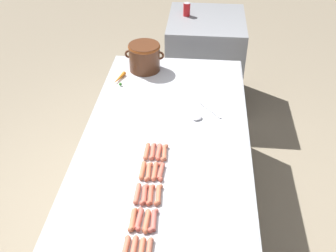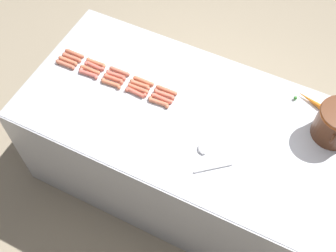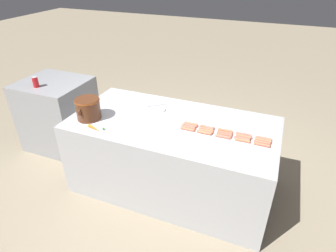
{
  "view_description": "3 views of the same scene",
  "coord_description": "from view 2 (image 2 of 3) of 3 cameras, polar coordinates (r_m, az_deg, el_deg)",
  "views": [
    {
      "loc": [
        0.2,
        -1.97,
        2.39
      ],
      "look_at": [
        0.02,
        -0.02,
        0.91
      ],
      "focal_mm": 42.87,
      "sensor_mm": 36.0,
      "label": 1
    },
    {
      "loc": [
        1.36,
        0.54,
        2.93
      ],
      "look_at": [
        0.13,
        -0.07,
        0.82
      ],
      "focal_mm": 45.43,
      "sensor_mm": 36.0,
      "label": 2
    },
    {
      "loc": [
        -2.3,
        -0.88,
        2.24
      ],
      "look_at": [
        -0.11,
        0.0,
        0.84
      ],
      "focal_mm": 30.53,
      "sensor_mm": 36.0,
      "label": 3
    }
  ],
  "objects": [
    {
      "name": "ground_plane",
      "position": [
        3.28,
        2.11,
        -6.63
      ],
      "size": [
        20.0,
        20.0,
        0.0
      ],
      "primitive_type": "plane",
      "color": "gray"
    },
    {
      "name": "griddle_counter",
      "position": [
        2.92,
        2.37,
        -3.0
      ],
      "size": [
        1.05,
        2.06,
        0.83
      ],
      "color": "#ADAFB5",
      "rests_on": "ground_plane"
    },
    {
      "name": "hot_dog_0",
      "position": [
        2.92,
        -12.43,
        9.47
      ],
      "size": [
        0.03,
        0.15,
        0.03
      ],
      "color": "#CA6B4E",
      "rests_on": "griddle_counter"
    },
    {
      "name": "hot_dog_1",
      "position": [
        2.84,
        -9.64,
        8.37
      ],
      "size": [
        0.03,
        0.15,
        0.03
      ],
      "color": "#CC714D",
      "rests_on": "griddle_counter"
    },
    {
      "name": "hot_dog_2",
      "position": [
        2.77,
        -6.52,
        7.31
      ],
      "size": [
        0.03,
        0.15,
        0.03
      ],
      "color": "#CC6E55",
      "rests_on": "griddle_counter"
    },
    {
      "name": "hot_dog_3",
      "position": [
        2.7,
        -3.3,
        6.04
      ],
      "size": [
        0.03,
        0.15,
        0.03
      ],
      "color": "#D3714D",
      "rests_on": "griddle_counter"
    },
    {
      "name": "hot_dog_4",
      "position": [
        2.65,
        -0.2,
        4.83
      ],
      "size": [
        0.03,
        0.15,
        0.03
      ],
      "color": "#D16C4C",
      "rests_on": "griddle_counter"
    },
    {
      "name": "hot_dog_5",
      "position": [
        2.9,
        -12.77,
        8.96
      ],
      "size": [
        0.03,
        0.15,
        0.03
      ],
      "color": "#D26D51",
      "rests_on": "griddle_counter"
    },
    {
      "name": "hot_dog_6",
      "position": [
        2.82,
        -9.85,
        7.9
      ],
      "size": [
        0.03,
        0.15,
        0.03
      ],
      "color": "#D26354",
      "rests_on": "griddle_counter"
    },
    {
      "name": "hot_dog_7",
      "position": [
        2.75,
        -6.99,
        6.79
      ],
      "size": [
        0.04,
        0.15,
        0.03
      ],
      "color": "#D56551",
      "rests_on": "griddle_counter"
    },
    {
      "name": "hot_dog_8",
      "position": [
        2.69,
        -3.79,
        5.58
      ],
      "size": [
        0.04,
        0.15,
        0.03
      ],
      "color": "#D27050",
      "rests_on": "griddle_counter"
    },
    {
      "name": "hot_dog_9",
      "position": [
        2.63,
        -0.5,
        4.26
      ],
      "size": [
        0.03,
        0.15,
        0.03
      ],
      "color": "#D26A54",
      "rests_on": "griddle_counter"
    },
    {
      "name": "hot_dog_10",
      "position": [
        2.88,
        -13.27,
        8.51
      ],
      "size": [
        0.03,
        0.15,
        0.03
      ],
      "color": "#D07251",
      "rests_on": "griddle_counter"
    },
    {
      "name": "hot_dog_11",
      "position": [
        2.8,
        -10.41,
        7.43
      ],
      "size": [
        0.03,
        0.15,
        0.03
      ],
      "color": "#CE714E",
      "rests_on": "griddle_counter"
    },
    {
      "name": "hot_dog_12",
      "position": [
        2.73,
        -7.31,
        6.3
      ],
      "size": [
        0.04,
        0.15,
        0.03
      ],
      "color": "#D1664C",
      "rests_on": "griddle_counter"
    },
    {
      "name": "hot_dog_13",
      "position": [
        2.67,
        -4.04,
        5.02
      ],
      "size": [
        0.03,
        0.15,
        0.03
      ],
      "color": "#D26B4D",
      "rests_on": "griddle_counter"
    },
    {
      "name": "hot_dog_14",
      "position": [
        2.61,
        -0.85,
        3.71
      ],
      "size": [
        0.03,
        0.15,
        0.03
      ],
      "color": "#D76852",
      "rests_on": "griddle_counter"
    },
    {
      "name": "hot_dog_15",
      "position": [
        2.87,
        -13.62,
        8.02
      ],
      "size": [
        0.03,
        0.15,
        0.03
      ],
      "color": "#CF6D52",
      "rests_on": "griddle_counter"
    },
    {
      "name": "hot_dog_16",
      "position": [
        2.78,
        -10.65,
        6.9
      ],
      "size": [
        0.04,
        0.15,
        0.03
      ],
      "color": "#D46356",
      "rests_on": "griddle_counter"
    },
    {
      "name": "hot_dog_17",
      "position": [
        2.71,
        -7.66,
        5.67
      ],
      "size": [
        0.04,
        0.15,
        0.03
      ],
      "color": "#D56F4C",
      "rests_on": "griddle_counter"
    },
    {
      "name": "hot_dog_18",
      "position": [
        2.65,
        -4.36,
        4.48
      ],
      "size": [
        0.04,
        0.15,
        0.03
      ],
      "color": "#D76550",
      "rests_on": "griddle_counter"
    },
    {
      "name": "hot_dog_19",
      "position": [
        2.6,
        -1.28,
        3.19
      ],
      "size": [
        0.04,
        0.15,
        0.03
      ],
      "color": "#CF6D4E",
      "rests_on": "griddle_counter"
    },
    {
      "name": "serving_spoon",
      "position": [
        2.41,
        5.07,
        -3.97
      ],
      "size": [
        0.2,
        0.23,
        0.02
      ],
      "color": "#B7B7BC",
      "rests_on": "griddle_counter"
    },
    {
      "name": "carrot",
      "position": [
        2.75,
        18.35,
        3.4
      ],
      "size": [
        0.08,
        0.18,
        0.03
      ],
      "color": "orange",
      "rests_on": "griddle_counter"
    }
  ]
}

